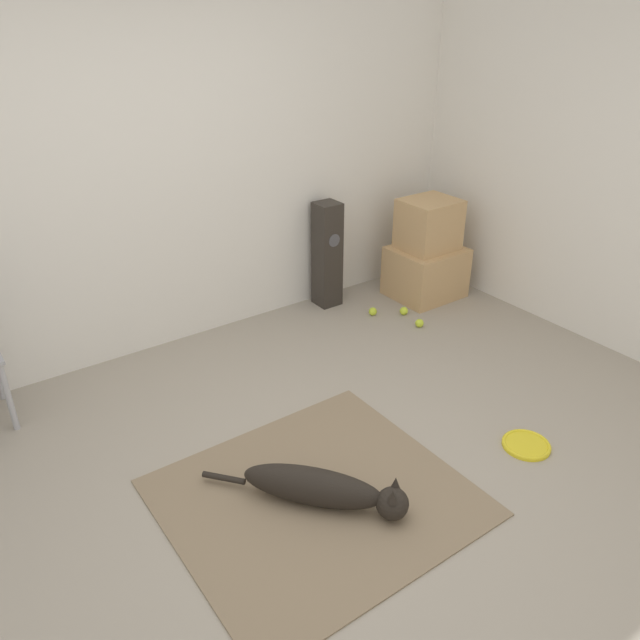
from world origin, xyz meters
name	(u,v)px	position (x,y,z in m)	size (l,w,h in m)	color
ground_plane	(338,504)	(0.00, 0.00, 0.00)	(12.00, 12.00, 0.00)	#9E9384
wall_back	(149,171)	(0.00, 2.10, 1.27)	(8.00, 0.06, 2.55)	silver
area_rug	(316,497)	(-0.07, 0.10, 0.01)	(1.47, 1.34, 0.01)	#847056
dog	(324,489)	(-0.07, 0.04, 0.11)	(0.74, 0.87, 0.21)	black
frisbee	(526,445)	(1.15, -0.26, 0.01)	(0.27, 0.27, 0.03)	yellow
cardboard_box_lower	(426,272)	(2.11, 1.57, 0.21)	(0.57, 0.50, 0.43)	tan
cardboard_box_upper	(429,224)	(2.11, 1.58, 0.63)	(0.44, 0.39, 0.41)	tan
floor_speaker	(327,255)	(1.33, 1.92, 0.43)	(0.19, 0.19, 0.87)	#2D2823
tennis_ball_by_boxes	(404,311)	(1.71, 1.38, 0.03)	(0.07, 0.07, 0.07)	#C6E033
tennis_ball_near_speaker	(373,311)	(1.50, 1.52, 0.03)	(0.07, 0.07, 0.07)	#C6E033
tennis_ball_loose_on_carpet	(419,323)	(1.66, 1.16, 0.03)	(0.07, 0.07, 0.07)	#C6E033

